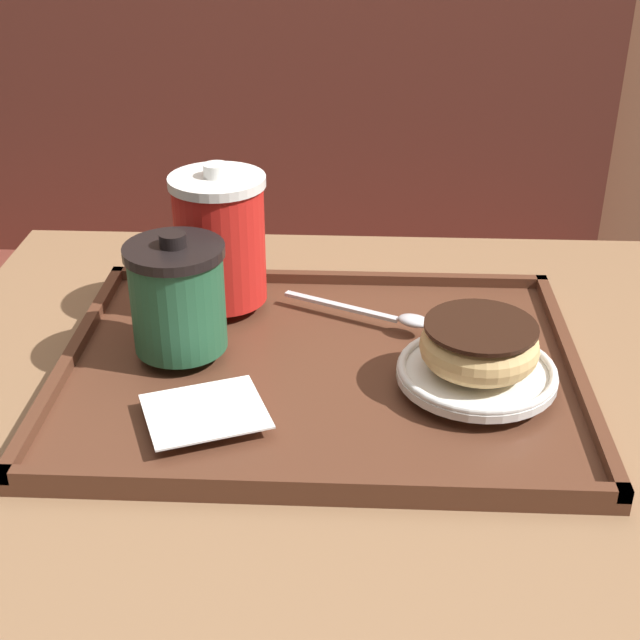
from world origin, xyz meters
The scene contains 9 objects.
booth_bench centered at (-0.21, 0.87, 0.32)m, with size 1.44×0.44×1.00m.
cafe_table centered at (0.00, 0.00, 0.57)m, with size 0.83×0.76×0.75m.
serving_tray centered at (-0.01, 0.02, 0.76)m, with size 0.51×0.39×0.02m.
napkin_paper centered at (-0.11, -0.08, 0.78)m, with size 0.13×0.12×0.00m.
coffee_cup_front centered at (-0.15, 0.04, 0.83)m, with size 0.10×0.10×0.12m.
coffee_cup_rear centered at (-0.12, 0.14, 0.85)m, with size 0.10×0.10×0.15m.
plate_with_chocolate_donut centered at (0.14, -0.01, 0.78)m, with size 0.15×0.15×0.01m.
donut_chocolate_glazed centered at (0.14, -0.01, 0.81)m, with size 0.11×0.11×0.04m.
spoon centered at (0.06, 0.10, 0.78)m, with size 0.16×0.08×0.01m.
Camera 1 is at (0.03, -0.72, 1.22)m, focal length 50.00 mm.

